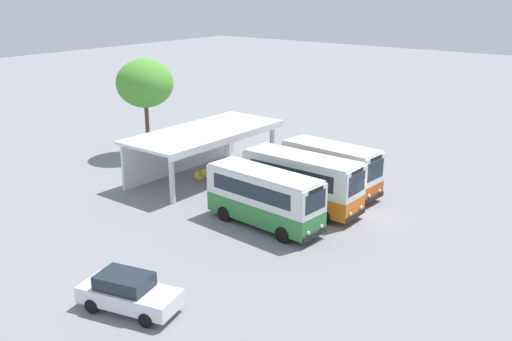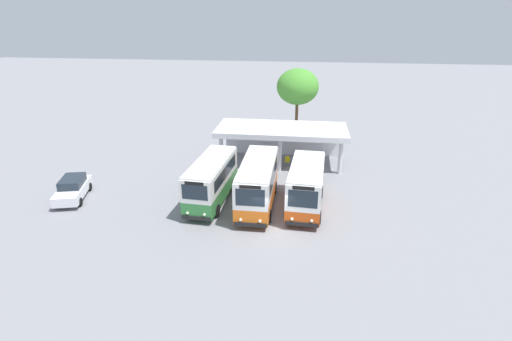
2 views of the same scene
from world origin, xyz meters
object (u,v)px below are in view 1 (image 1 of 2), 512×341
object	(u,v)px
city_bus_middle_cream	(331,167)
parked_car_flank	(128,292)
waiting_chair_fourth_seat	(220,169)
waiting_chair_middle_seat	(214,172)
waiting_chair_second_from_end	(205,174)
waiting_chair_fifth_seat	(227,166)
city_bus_nearest_orange	(264,196)
city_bus_second_in_row	(302,180)
waiting_chair_end_by_column	(198,177)

from	to	relation	value
city_bus_middle_cream	parked_car_flank	xyz separation A→B (m)	(-17.43, -0.61, -0.99)
waiting_chair_fourth_seat	waiting_chair_middle_seat	bearing A→B (deg)	-173.08
waiting_chair_second_from_end	waiting_chair_middle_seat	world-z (taller)	same
waiting_chair_second_from_end	waiting_chair_fourth_seat	size ratio (longest dim) A/B	1.00
waiting_chair_middle_seat	waiting_chair_fifth_seat	world-z (taller)	same
waiting_chair_second_from_end	waiting_chair_fourth_seat	world-z (taller)	same
parked_car_flank	waiting_chair_second_from_end	size ratio (longest dim) A/B	5.37
waiting_chair_second_from_end	waiting_chair_fifth_seat	world-z (taller)	same
city_bus_nearest_orange	city_bus_middle_cream	distance (m)	6.90
city_bus_second_in_row	parked_car_flank	size ratio (longest dim) A/B	1.64
city_bus_second_in_row	waiting_chair_second_from_end	xyz separation A→B (m)	(0.26, 8.24, -1.35)
city_bus_second_in_row	city_bus_middle_cream	xyz separation A→B (m)	(3.44, 0.01, -0.06)
parked_car_flank	waiting_chair_second_from_end	distance (m)	16.77
parked_car_flank	waiting_chair_fourth_seat	size ratio (longest dim) A/B	5.37
city_bus_middle_cream	city_bus_second_in_row	bearing A→B (deg)	-179.89
city_bus_nearest_orange	waiting_chair_fourth_seat	world-z (taller)	city_bus_nearest_orange
city_bus_second_in_row	parked_car_flank	xyz separation A→B (m)	(-13.99, -0.60, -1.05)
city_bus_second_in_row	city_bus_middle_cream	world-z (taller)	city_bus_second_in_row
city_bus_nearest_orange	waiting_chair_end_by_column	xyz separation A→B (m)	(2.96, 7.97, -1.28)
waiting_chair_end_by_column	waiting_chair_second_from_end	bearing A→B (deg)	2.86
city_bus_middle_cream	waiting_chair_end_by_column	distance (m)	9.18
parked_car_flank	waiting_chair_middle_seat	size ratio (longest dim) A/B	5.37
waiting_chair_fifth_seat	waiting_chair_second_from_end	bearing A→B (deg)	177.33
waiting_chair_second_from_end	waiting_chair_fifth_seat	size ratio (longest dim) A/B	1.00
waiting_chair_second_from_end	waiting_chair_fifth_seat	xyz separation A→B (m)	(2.23, -0.10, 0.00)
city_bus_nearest_orange	parked_car_flank	distance (m)	10.62
city_bus_second_in_row	waiting_chair_end_by_column	world-z (taller)	city_bus_second_in_row
parked_car_flank	waiting_chair_fourth_seat	bearing A→B (deg)	29.24
city_bus_nearest_orange	waiting_chair_second_from_end	bearing A→B (deg)	65.18
parked_car_flank	waiting_chair_fourth_seat	xyz separation A→B (m)	(15.73, 8.81, -0.31)
waiting_chair_middle_seat	waiting_chair_fourth_seat	distance (m)	0.75
city_bus_middle_cream	waiting_chair_end_by_column	xyz separation A→B (m)	(-3.93, 8.19, -1.30)
waiting_chair_end_by_column	waiting_chair_second_from_end	xyz separation A→B (m)	(0.74, 0.04, 0.00)
waiting_chair_fourth_seat	waiting_chair_fifth_seat	bearing A→B (deg)	-5.55
city_bus_second_in_row	waiting_chair_second_from_end	distance (m)	8.35
waiting_chair_second_from_end	city_bus_middle_cream	bearing A→B (deg)	-68.82
city_bus_second_in_row	waiting_chair_second_from_end	world-z (taller)	city_bus_second_in_row
city_bus_middle_cream	waiting_chair_fifth_seat	xyz separation A→B (m)	(-0.96, 8.13, -1.30)
parked_car_flank	waiting_chair_middle_seat	world-z (taller)	parked_car_flank
parked_car_flank	waiting_chair_fourth_seat	world-z (taller)	parked_car_flank
city_bus_nearest_orange	waiting_chair_fifth_seat	size ratio (longest dim) A/B	8.49
city_bus_middle_cream	waiting_chair_end_by_column	bearing A→B (deg)	115.65
city_bus_nearest_orange	waiting_chair_end_by_column	world-z (taller)	city_bus_nearest_orange
city_bus_second_in_row	waiting_chair_middle_seat	distance (m)	8.29
city_bus_nearest_orange	waiting_chair_fourth_seat	distance (m)	9.60
city_bus_middle_cream	waiting_chair_middle_seat	xyz separation A→B (m)	(-2.44, 8.11, -1.30)
city_bus_nearest_orange	city_bus_second_in_row	bearing A→B (deg)	-3.82
city_bus_middle_cream	waiting_chair_second_from_end	bearing A→B (deg)	111.18
city_bus_second_in_row	waiting_chair_second_from_end	bearing A→B (deg)	88.22
city_bus_second_in_row	city_bus_middle_cream	distance (m)	3.45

